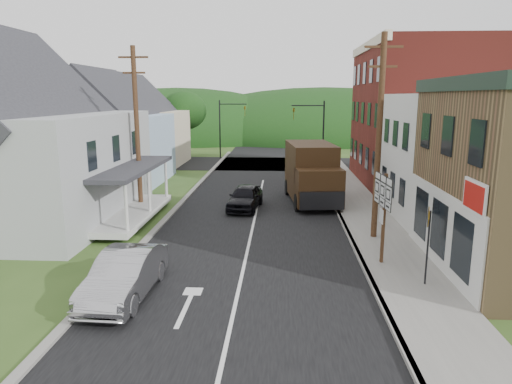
# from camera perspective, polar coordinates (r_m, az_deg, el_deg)

# --- Properties ---
(ground) EXTENTS (120.00, 120.00, 0.00)m
(ground) POSITION_cam_1_polar(r_m,az_deg,el_deg) (17.83, -1.47, -9.08)
(ground) COLOR #2D4719
(ground) RESTS_ON ground
(road) EXTENTS (9.00, 90.00, 0.02)m
(road) POSITION_cam_1_polar(r_m,az_deg,el_deg) (27.39, 0.23, -1.59)
(road) COLOR black
(road) RESTS_ON ground
(cross_road) EXTENTS (60.00, 9.00, 0.02)m
(cross_road) POSITION_cam_1_polar(r_m,az_deg,el_deg) (44.08, 1.38, 3.56)
(cross_road) COLOR black
(cross_road) RESTS_ON ground
(sidewalk_right) EXTENTS (2.80, 55.00, 0.15)m
(sidewalk_right) POSITION_cam_1_polar(r_m,az_deg,el_deg) (25.79, 13.21, -2.59)
(sidewalk_right) COLOR slate
(sidewalk_right) RESTS_ON ground
(curb_right) EXTENTS (0.20, 55.00, 0.15)m
(curb_right) POSITION_cam_1_polar(r_m,az_deg,el_deg) (25.59, 10.23, -2.57)
(curb_right) COLOR slate
(curb_right) RESTS_ON ground
(curb_left) EXTENTS (0.30, 55.00, 0.12)m
(curb_left) POSITION_cam_1_polar(r_m,az_deg,el_deg) (26.10, -10.26, -2.32)
(curb_left) COLOR slate
(curb_left) RESTS_ON ground
(storefront_white) EXTENTS (8.00, 7.00, 6.50)m
(storefront_white) POSITION_cam_1_polar(r_m,az_deg,el_deg) (26.24, 25.45, 3.89)
(storefront_white) COLOR silver
(storefront_white) RESTS_ON ground
(storefront_red) EXTENTS (8.00, 12.00, 10.00)m
(storefront_red) POSITION_cam_1_polar(r_m,az_deg,el_deg) (35.06, 19.89, 8.93)
(storefront_red) COLOR maroon
(storefront_red) RESTS_ON ground
(house_gray) EXTENTS (10.20, 12.24, 8.35)m
(house_gray) POSITION_cam_1_polar(r_m,az_deg,el_deg) (26.35, -27.48, 5.89)
(house_gray) COLOR #9FA2A4
(house_gray) RESTS_ON ground
(house_blue) EXTENTS (7.14, 8.16, 7.28)m
(house_blue) POSITION_cam_1_polar(r_m,az_deg,el_deg) (35.91, -17.10, 7.07)
(house_blue) COLOR #97B2CF
(house_blue) RESTS_ON ground
(house_cream) EXTENTS (7.14, 8.16, 7.28)m
(house_cream) POSITION_cam_1_polar(r_m,az_deg,el_deg) (44.58, -13.73, 8.09)
(house_cream) COLOR beige
(house_cream) RESTS_ON ground
(utility_pole_right) EXTENTS (1.60, 0.26, 9.00)m
(utility_pole_right) POSITION_cam_1_polar(r_m,az_deg,el_deg) (20.61, 15.11, 6.68)
(utility_pole_right) COLOR #472D19
(utility_pole_right) RESTS_ON ground
(utility_pole_left) EXTENTS (1.60, 0.26, 9.00)m
(utility_pole_left) POSITION_cam_1_polar(r_m,az_deg,el_deg) (25.89, -14.66, 7.69)
(utility_pole_left) COLOR #472D19
(utility_pole_left) RESTS_ON ground
(traffic_signal_right) EXTENTS (2.87, 0.20, 6.00)m
(traffic_signal_right) POSITION_cam_1_polar(r_m,az_deg,el_deg) (40.29, 7.44, 8.05)
(traffic_signal_right) COLOR black
(traffic_signal_right) RESTS_ON ground
(traffic_signal_left) EXTENTS (2.87, 0.20, 6.00)m
(traffic_signal_left) POSITION_cam_1_polar(r_m,az_deg,el_deg) (47.51, -3.71, 8.69)
(traffic_signal_left) COLOR black
(traffic_signal_left) RESTS_ON ground
(tree_left_c) EXTENTS (5.80, 5.80, 8.41)m
(tree_left_c) POSITION_cam_1_polar(r_m,az_deg,el_deg) (41.89, -26.34, 10.07)
(tree_left_c) COLOR #382616
(tree_left_c) RESTS_ON ground
(tree_left_d) EXTENTS (4.80, 4.80, 6.94)m
(tree_left_d) POSITION_cam_1_polar(r_m,az_deg,el_deg) (49.72, -8.98, 10.02)
(tree_left_d) COLOR #382616
(tree_left_d) RESTS_ON ground
(forested_ridge) EXTENTS (90.00, 30.00, 16.00)m
(forested_ridge) POSITION_cam_1_polar(r_m,az_deg,el_deg) (71.89, 2.11, 6.78)
(forested_ridge) COLOR black
(forested_ridge) RESTS_ON ground
(silver_sedan) EXTENTS (1.74, 4.59, 1.50)m
(silver_sedan) POSITION_cam_1_polar(r_m,az_deg,el_deg) (15.45, -16.05, -9.97)
(silver_sedan) COLOR #A2A1A6
(silver_sedan) RESTS_ON ground
(dark_sedan) EXTENTS (2.09, 4.22, 1.38)m
(dark_sedan) POSITION_cam_1_polar(r_m,az_deg,el_deg) (26.17, -1.37, -0.67)
(dark_sedan) COLOR black
(dark_sedan) RESTS_ON ground
(delivery_van) EXTENTS (3.25, 6.61, 3.56)m
(delivery_van) POSITION_cam_1_polar(r_m,az_deg,el_deg) (27.87, 7.00, 2.34)
(delivery_van) COLOR black
(delivery_van) RESTS_ON ground
(route_sign_cluster) EXTENTS (0.25, 1.97, 3.44)m
(route_sign_cluster) POSITION_cam_1_polar(r_m,az_deg,el_deg) (17.66, 15.61, -1.65)
(route_sign_cluster) COLOR #472D19
(route_sign_cluster) RESTS_ON sidewalk_right
(warning_sign) EXTENTS (0.22, 0.73, 2.72)m
(warning_sign) POSITION_cam_1_polar(r_m,az_deg,el_deg) (16.19, 20.69, -5.01)
(warning_sign) COLOR black
(warning_sign) RESTS_ON sidewalk_right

